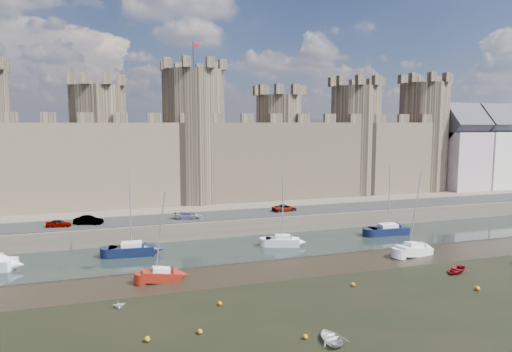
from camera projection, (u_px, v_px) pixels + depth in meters
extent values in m
plane|color=black|center=(278.00, 332.00, 36.18)|extent=(160.00, 160.00, 0.00)
cube|color=black|center=(213.00, 251.00, 58.88)|extent=(160.00, 12.00, 0.08)
cube|color=#4C443A|center=(175.00, 198.00, 92.81)|extent=(160.00, 60.00, 2.50)
cube|color=black|center=(199.00, 217.00, 68.05)|extent=(160.00, 7.00, 0.10)
cube|color=#42382B|center=(184.00, 163.00, 80.48)|extent=(100.00, 9.00, 14.00)
cylinder|color=#42382B|center=(99.00, 147.00, 75.91)|extent=(9.00, 9.00, 20.00)
cylinder|color=#42382B|center=(194.00, 137.00, 80.55)|extent=(11.00, 11.00, 23.00)
cylinder|color=black|center=(193.00, 56.00, 78.91)|extent=(0.10, 0.10, 5.00)
cube|color=maroon|center=(196.00, 45.00, 78.85)|extent=(1.00, 0.03, 0.60)
cylinder|color=#42382B|center=(279.00, 147.00, 85.61)|extent=(9.00, 9.00, 19.00)
cylinder|color=#42382B|center=(355.00, 140.00, 90.32)|extent=(10.00, 10.00, 21.00)
cylinder|color=#42382B|center=(423.00, 137.00, 95.08)|extent=(10.00, 10.00, 22.00)
cube|color=#C1A5AE|center=(460.00, 161.00, 96.19)|extent=(8.50, 9.00, 12.00)
cube|color=#38383F|center=(462.00, 124.00, 95.29)|extent=(8.50, 9.05, 9.05)
cube|color=beige|center=(494.00, 160.00, 98.90)|extent=(8.50, 9.00, 12.00)
cube|color=#38383F|center=(496.00, 124.00, 98.01)|extent=(8.50, 9.05, 9.05)
imported|color=gray|center=(59.00, 224.00, 61.21)|extent=(3.38, 1.83, 1.09)
imported|color=gray|center=(88.00, 220.00, 62.76)|extent=(4.09, 2.53, 1.27)
imported|color=gray|center=(189.00, 216.00, 66.29)|extent=(4.32, 2.62, 1.17)
imported|color=gray|center=(285.00, 208.00, 72.25)|extent=(4.15, 2.19, 1.11)
cube|color=black|center=(132.00, 251.00, 56.66)|extent=(5.62, 2.62, 1.19)
cube|color=silver|center=(131.00, 244.00, 56.55)|extent=(2.55, 1.70, 0.54)
cylinder|color=silver|center=(130.00, 208.00, 56.01)|extent=(0.14, 0.14, 9.73)
cube|color=silver|center=(283.00, 242.00, 61.04)|extent=(4.77, 3.12, 1.05)
cube|color=silver|center=(283.00, 237.00, 60.95)|extent=(2.27, 1.80, 0.48)
cylinder|color=silver|center=(283.00, 207.00, 60.47)|extent=(0.14, 0.14, 8.56)
cube|color=black|center=(388.00, 231.00, 67.24)|extent=(5.94, 2.57, 1.11)
cube|color=silver|center=(388.00, 225.00, 67.15)|extent=(2.67, 1.72, 0.51)
cylinder|color=silver|center=(389.00, 197.00, 66.64)|extent=(0.14, 0.14, 9.11)
cube|color=maroon|center=(161.00, 277.00, 47.69)|extent=(4.07, 1.64, 1.03)
cube|color=silver|center=(161.00, 270.00, 47.61)|extent=(1.82, 1.13, 0.47)
cylinder|color=silver|center=(160.00, 232.00, 47.14)|extent=(0.14, 0.14, 8.43)
cube|color=silver|center=(414.00, 251.00, 57.00)|extent=(5.08, 2.63, 1.14)
cube|color=silver|center=(414.00, 245.00, 56.90)|extent=(2.34, 1.65, 0.52)
cylinder|color=silver|center=(415.00, 210.00, 56.38)|extent=(0.14, 0.14, 9.31)
imported|color=silver|center=(331.00, 338.00, 34.59)|extent=(2.19, 2.98, 0.60)
imported|color=silver|center=(119.00, 305.00, 40.90)|extent=(1.30, 1.16, 0.62)
imported|color=maroon|center=(456.00, 270.00, 50.32)|extent=(3.49, 3.06, 0.60)
sphere|color=#D15F09|center=(200.00, 332.00, 35.85)|extent=(0.42, 0.42, 0.42)
sphere|color=#CD5D09|center=(220.00, 303.00, 41.44)|extent=(0.40, 0.40, 0.40)
sphere|color=#D16C09|center=(305.00, 337.00, 35.00)|extent=(0.40, 0.40, 0.40)
sphere|color=#D36109|center=(353.00, 285.00, 46.24)|extent=(0.42, 0.42, 0.42)
sphere|color=#BE7B08|center=(147.00, 339.00, 34.57)|extent=(0.46, 0.46, 0.46)
sphere|color=orange|center=(477.00, 288.00, 45.08)|extent=(0.47, 0.47, 0.47)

